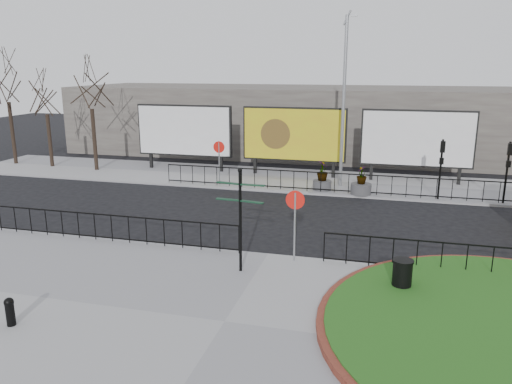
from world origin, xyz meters
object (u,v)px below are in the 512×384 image
(fingerpost_sign, at_px, (240,210))
(bollard, at_px, (10,310))
(lamp_post, at_px, (344,100))
(billboard_mid, at_px, (294,135))
(planter_b, at_px, (322,179))
(litter_bin, at_px, (402,276))
(planter_c, at_px, (361,185))

(fingerpost_sign, relative_size, bollard, 4.47)
(lamp_post, xyz_separation_m, bollard, (-6.76, -17.57, -4.29))
(billboard_mid, height_order, bollard, billboard_mid)
(billboard_mid, distance_m, lamp_post, 4.23)
(fingerpost_sign, relative_size, planter_b, 2.17)
(litter_bin, bearing_deg, bollard, -155.02)
(billboard_mid, height_order, lamp_post, lamp_post)
(litter_bin, distance_m, planter_c, 11.56)
(bollard, xyz_separation_m, litter_bin, (9.76, 4.55, 0.09))
(bollard, distance_m, litter_bin, 10.76)
(planter_c, bearing_deg, billboard_mid, 139.72)
(lamp_post, bearing_deg, planter_b, -125.96)
(litter_bin, bearing_deg, planter_b, 108.03)
(billboard_mid, relative_size, planter_b, 3.93)
(billboard_mid, height_order, litter_bin, billboard_mid)
(fingerpost_sign, relative_size, planter_c, 2.29)
(bollard, relative_size, planter_c, 0.51)
(billboard_mid, bearing_deg, lamp_post, -33.25)
(bollard, height_order, planter_c, planter_c)
(planter_b, bearing_deg, litter_bin, -71.97)
(fingerpost_sign, bearing_deg, litter_bin, 5.47)
(billboard_mid, distance_m, bollard, 20.00)
(lamp_post, bearing_deg, billboard_mid, 146.75)
(lamp_post, distance_m, planter_c, 4.66)
(fingerpost_sign, relative_size, litter_bin, 3.39)
(lamp_post, xyz_separation_m, fingerpost_sign, (-2.03, -12.70, -2.64))
(fingerpost_sign, height_order, planter_b, fingerpost_sign)
(billboard_mid, distance_m, litter_bin, 16.27)
(bollard, bearing_deg, fingerpost_sign, 45.80)
(bollard, bearing_deg, litter_bin, 24.98)
(billboard_mid, xyz_separation_m, bollard, (-3.76, -19.54, -2.06))
(fingerpost_sign, bearing_deg, planter_c, 82.82)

